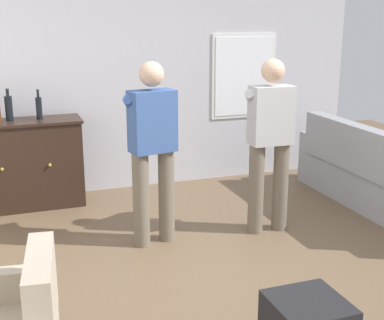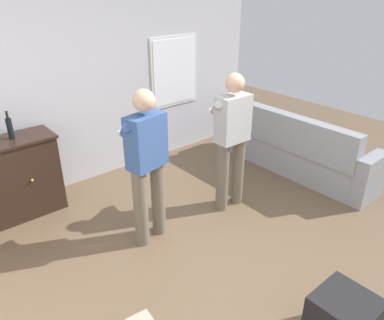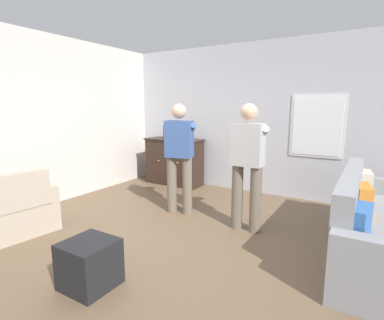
# 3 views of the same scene
# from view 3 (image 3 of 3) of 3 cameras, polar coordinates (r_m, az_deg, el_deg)

# --- Properties ---
(ground) EXTENTS (10.40, 10.40, 0.00)m
(ground) POSITION_cam_3_polar(r_m,az_deg,el_deg) (3.83, -3.51, -15.20)
(ground) COLOR brown
(wall_back_with_window) EXTENTS (5.20, 0.15, 2.80)m
(wall_back_with_window) POSITION_cam_3_polar(r_m,az_deg,el_deg) (5.84, 11.70, 7.60)
(wall_back_with_window) COLOR silver
(wall_back_with_window) RESTS_ON ground
(wall_side_left) EXTENTS (0.12, 5.20, 2.80)m
(wall_side_left) POSITION_cam_3_polar(r_m,az_deg,el_deg) (5.44, -27.56, 6.51)
(wall_side_left) COLOR silver
(wall_side_left) RESTS_ON ground
(couch) EXTENTS (0.57, 2.51, 0.92)m
(couch) POSITION_cam_3_polar(r_m,az_deg,el_deg) (3.95, 29.78, -10.23)
(couch) COLOR gray
(couch) RESTS_ON ground
(armchair) EXTENTS (0.74, 0.95, 0.85)m
(armchair) POSITION_cam_3_polar(r_m,az_deg,el_deg) (4.52, -30.44, -8.68)
(armchair) COLOR #B2A38E
(armchair) RESTS_ON ground
(sideboard_cabinet) EXTENTS (1.24, 0.49, 0.97)m
(sideboard_cabinet) POSITION_cam_3_polar(r_m,az_deg,el_deg) (6.35, -3.42, -0.28)
(sideboard_cabinet) COLOR black
(sideboard_cabinet) RESTS_ON ground
(bottle_wine_green) EXTENTS (0.08, 0.08, 0.34)m
(bottle_wine_green) POSITION_cam_3_polar(r_m,az_deg,el_deg) (6.36, -4.19, 5.40)
(bottle_wine_green) COLOR black
(bottle_wine_green) RESTS_ON sideboard_cabinet
(bottle_liquor_amber) EXTENTS (0.07, 0.07, 0.32)m
(bottle_liquor_amber) POSITION_cam_3_polar(r_m,az_deg,el_deg) (6.17, -1.95, 5.17)
(bottle_liquor_amber) COLOR black
(bottle_liquor_amber) RESTS_ON sideboard_cabinet
(bottle_spirits_clear) EXTENTS (0.08, 0.08, 0.35)m
(bottle_spirits_clear) POSITION_cam_3_polar(r_m,az_deg,el_deg) (6.41, -5.19, 5.48)
(bottle_spirits_clear) COLOR #593314
(bottle_spirits_clear) RESTS_ON sideboard_cabinet
(ottoman) EXTENTS (0.44, 0.44, 0.44)m
(ottoman) POSITION_cam_3_polar(r_m,az_deg,el_deg) (3.05, -18.92, -18.24)
(ottoman) COLOR black
(ottoman) RESTS_ON ground
(person_standing_left) EXTENTS (0.55, 0.51, 1.68)m
(person_standing_left) POSITION_cam_3_polar(r_m,az_deg,el_deg) (4.56, -2.39, 1.30)
(person_standing_left) COLOR #6B6051
(person_standing_left) RESTS_ON ground
(person_standing_right) EXTENTS (0.56, 0.48, 1.68)m
(person_standing_right) POSITION_cam_3_polar(r_m,az_deg,el_deg) (3.96, 10.56, -0.22)
(person_standing_right) COLOR #6B6051
(person_standing_right) RESTS_ON ground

